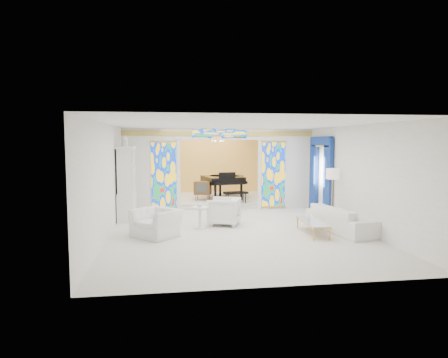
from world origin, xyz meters
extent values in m
plane|color=silver|center=(0.00, 0.00, 0.00)|extent=(12.00, 12.00, 0.00)
cube|color=white|center=(0.00, 0.00, 3.00)|extent=(7.00, 12.00, 0.02)
cube|color=silver|center=(0.00, 6.00, 1.50)|extent=(7.00, 0.02, 3.00)
cube|color=silver|center=(0.00, -6.00, 1.50)|extent=(7.00, 0.02, 3.00)
cube|color=silver|center=(-3.50, 0.00, 1.50)|extent=(0.02, 12.00, 3.00)
cube|color=silver|center=(3.50, 0.00, 1.50)|extent=(0.02, 12.00, 3.00)
cube|color=silver|center=(-2.50, 2.00, 1.50)|extent=(2.00, 0.18, 3.00)
cube|color=silver|center=(2.50, 2.00, 1.50)|extent=(2.00, 0.18, 3.00)
cube|color=silver|center=(0.00, 2.00, 2.80)|extent=(3.00, 0.18, 0.40)
cube|color=white|center=(-1.50, 1.90, 1.30)|extent=(0.12, 0.06, 2.60)
cube|color=white|center=(1.50, 1.90, 1.30)|extent=(0.12, 0.06, 2.60)
cube|color=white|center=(0.00, 1.90, 2.65)|extent=(3.24, 0.06, 0.12)
cube|color=#DFBF54|center=(0.00, 1.90, 2.82)|extent=(7.00, 0.05, 0.18)
cube|color=gold|center=(-2.03, 1.89, 1.30)|extent=(0.90, 0.04, 2.40)
cube|color=gold|center=(2.03, 1.89, 1.30)|extent=(0.90, 0.04, 2.40)
cube|color=gold|center=(0.00, 1.89, 2.82)|extent=(2.00, 0.04, 0.34)
cube|color=silver|center=(0.00, 4.10, 0.09)|extent=(6.80, 3.80, 0.18)
cube|color=#E1AA4E|center=(0.00, 5.88, 1.50)|extent=(6.70, 0.10, 2.90)
cylinder|color=gold|center=(0.20, 4.00, 2.55)|extent=(0.48, 0.48, 0.30)
cube|color=navy|center=(3.40, 0.05, 1.35)|extent=(0.12, 0.55, 2.60)
cube|color=navy|center=(3.40, 1.35, 1.35)|extent=(0.12, 0.55, 2.60)
cube|color=navy|center=(3.40, 0.70, 2.55)|extent=(0.14, 1.70, 0.30)
cube|color=#E2C34F|center=(3.40, 0.70, 2.38)|extent=(0.12, 1.50, 0.06)
cube|color=white|center=(-3.22, 0.60, 0.45)|extent=(0.50, 1.40, 0.90)
cube|color=white|center=(-3.22, 0.60, 1.60)|extent=(0.44, 1.30, 1.40)
cube|color=silver|center=(-2.99, 0.60, 1.60)|extent=(0.01, 1.20, 1.30)
cube|color=white|center=(-3.22, 0.60, 2.34)|extent=(0.56, 1.46, 0.08)
cylinder|color=white|center=(-3.22, 0.25, 2.46)|extent=(0.22, 0.22, 0.16)
sphere|color=white|center=(-3.22, 0.25, 2.62)|extent=(0.20, 0.20, 0.20)
imported|color=white|center=(-2.21, -1.94, 0.37)|extent=(1.50, 1.50, 0.73)
imported|color=white|center=(-0.22, -0.71, 0.42)|extent=(1.16, 1.15, 0.83)
imported|color=white|center=(2.95, -2.08, 0.35)|extent=(1.36, 2.54, 0.70)
cylinder|color=white|center=(-0.98, -1.08, 0.62)|extent=(0.58, 0.58, 0.04)
cylinder|color=white|center=(-0.98, -1.08, 0.31)|extent=(0.10, 0.10, 0.60)
cylinder|color=white|center=(-0.98, -1.08, 0.02)|extent=(0.39, 0.39, 0.03)
imported|color=silver|center=(-0.98, -1.08, 0.72)|extent=(0.19, 0.19, 0.17)
cube|color=silver|center=(2.02, -2.24, 0.35)|extent=(0.58, 1.65, 0.04)
cube|color=gold|center=(2.02, -2.24, 0.33)|extent=(0.61, 1.68, 0.03)
cube|color=gold|center=(1.77, -3.00, 0.17)|extent=(0.04, 0.04, 0.33)
cube|color=gold|center=(2.19, -3.02, 0.17)|extent=(0.04, 0.04, 0.33)
cube|color=gold|center=(1.86, -1.46, 0.17)|extent=(0.04, 0.04, 0.33)
cube|color=gold|center=(2.28, -1.48, 0.17)|extent=(0.04, 0.04, 0.33)
cylinder|color=gold|center=(3.20, -0.77, 0.02)|extent=(0.38, 0.38, 0.03)
cylinder|color=gold|center=(3.20, -0.77, 0.77)|extent=(0.04, 0.04, 1.55)
cylinder|color=silver|center=(3.20, -0.77, 1.53)|extent=(0.54, 0.54, 0.33)
cube|color=black|center=(0.37, 3.78, 0.95)|extent=(1.75, 1.82, 0.28)
cylinder|color=black|center=(0.60, 4.19, 0.95)|extent=(1.71, 1.71, 0.28)
cube|color=black|center=(0.55, 2.89, 0.91)|extent=(1.40, 0.57, 0.10)
cube|color=white|center=(0.57, 2.81, 0.93)|extent=(1.26, 0.35, 0.03)
cube|color=black|center=(0.48, 3.24, 1.17)|extent=(0.70, 0.17, 0.25)
cube|color=black|center=(0.67, 2.29, 0.58)|extent=(0.96, 0.53, 0.08)
cylinder|color=black|center=(-0.03, 2.98, 0.49)|extent=(0.12, 0.12, 0.63)
cylinder|color=black|center=(1.06, 3.20, 0.49)|extent=(0.12, 0.12, 0.63)
cylinder|color=black|center=(0.35, 4.39, 0.49)|extent=(0.12, 0.12, 0.63)
cube|color=#54391E|center=(-0.50, 3.32, 0.67)|extent=(0.75, 0.61, 0.52)
cube|color=#3B403E|center=(-0.57, 3.11, 0.70)|extent=(0.40, 0.15, 0.33)
cone|color=#54391E|center=(-0.79, 3.25, 0.29)|extent=(0.05, 0.05, 0.23)
cone|color=#54391E|center=(-0.31, 3.09, 0.29)|extent=(0.05, 0.05, 0.23)
cone|color=#54391E|center=(-0.69, 3.54, 0.29)|extent=(0.05, 0.05, 0.23)
cone|color=#54391E|center=(-0.22, 3.39, 0.29)|extent=(0.05, 0.05, 0.23)
camera|label=1|loc=(-1.93, -12.56, 2.54)|focal=32.00mm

